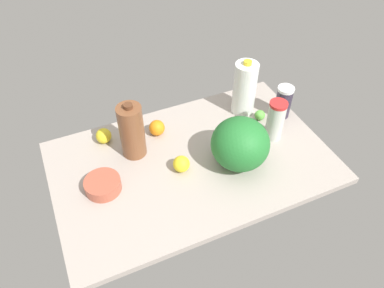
{
  "coord_description": "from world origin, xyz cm",
  "views": [
    {
      "loc": [
        45.21,
        102.06,
        123.65
      ],
      "look_at": [
        0.0,
        0.0,
        13.0
      ],
      "focal_mm": 35.0,
      "sensor_mm": 36.0,
      "label": 1
    }
  ],
  "objects_px": {
    "mixing_bowl": "(103,184)",
    "lime_loose": "(260,115)",
    "orange_by_jug": "(157,128)",
    "tumbler_cup": "(275,120)",
    "watermelon": "(240,144)",
    "lemon_near_front": "(181,164)",
    "shaker_bottle": "(283,102)",
    "chocolate_milk_jug": "(132,131)",
    "milk_jug": "(245,88)",
    "lemon_far_back": "(104,136)"
  },
  "relations": [
    {
      "from": "mixing_bowl",
      "to": "lemon_far_back",
      "type": "distance_m",
      "value": 0.28
    },
    {
      "from": "shaker_bottle",
      "to": "orange_by_jug",
      "type": "bearing_deg",
      "value": -11.17
    },
    {
      "from": "mixing_bowl",
      "to": "milk_jug",
      "type": "relative_size",
      "value": 0.51
    },
    {
      "from": "chocolate_milk_jug",
      "to": "milk_jug",
      "type": "relative_size",
      "value": 0.95
    },
    {
      "from": "shaker_bottle",
      "to": "orange_by_jug",
      "type": "xyz_separation_m",
      "value": [
        0.61,
        -0.12,
        -0.05
      ]
    },
    {
      "from": "shaker_bottle",
      "to": "lime_loose",
      "type": "relative_size",
      "value": 3.25
    },
    {
      "from": "lime_loose",
      "to": "shaker_bottle",
      "type": "bearing_deg",
      "value": 172.36
    },
    {
      "from": "orange_by_jug",
      "to": "lemon_near_front",
      "type": "bearing_deg",
      "value": 93.78
    },
    {
      "from": "mixing_bowl",
      "to": "milk_jug",
      "type": "xyz_separation_m",
      "value": [
        -0.76,
        -0.21,
        0.11
      ]
    },
    {
      "from": "tumbler_cup",
      "to": "milk_jug",
      "type": "bearing_deg",
      "value": -81.11
    },
    {
      "from": "milk_jug",
      "to": "orange_by_jug",
      "type": "bearing_deg",
      "value": -1.31
    },
    {
      "from": "mixing_bowl",
      "to": "chocolate_milk_jug",
      "type": "relative_size",
      "value": 0.54
    },
    {
      "from": "lemon_far_back",
      "to": "orange_by_jug",
      "type": "bearing_deg",
      "value": 168.4
    },
    {
      "from": "watermelon",
      "to": "tumbler_cup",
      "type": "height_order",
      "value": "watermelon"
    },
    {
      "from": "tumbler_cup",
      "to": "milk_jug",
      "type": "distance_m",
      "value": 0.23
    },
    {
      "from": "chocolate_milk_jug",
      "to": "lemon_far_back",
      "type": "relative_size",
      "value": 3.86
    },
    {
      "from": "milk_jug",
      "to": "orange_by_jug",
      "type": "height_order",
      "value": "milk_jug"
    },
    {
      "from": "lime_loose",
      "to": "lemon_far_back",
      "type": "height_order",
      "value": "lemon_far_back"
    },
    {
      "from": "chocolate_milk_jug",
      "to": "lemon_near_front",
      "type": "xyz_separation_m",
      "value": [
        -0.15,
        0.18,
        -0.09
      ]
    },
    {
      "from": "watermelon",
      "to": "lemon_far_back",
      "type": "bearing_deg",
      "value": -35.98
    },
    {
      "from": "watermelon",
      "to": "lemon_near_front",
      "type": "xyz_separation_m",
      "value": [
        0.24,
        -0.06,
        -0.08
      ]
    },
    {
      "from": "tumbler_cup",
      "to": "lime_loose",
      "type": "xyz_separation_m",
      "value": [
        -0.01,
        -0.13,
        -0.07
      ]
    },
    {
      "from": "milk_jug",
      "to": "tumbler_cup",
      "type": "bearing_deg",
      "value": 98.89
    },
    {
      "from": "shaker_bottle",
      "to": "mixing_bowl",
      "type": "distance_m",
      "value": 0.93
    },
    {
      "from": "watermelon",
      "to": "orange_by_jug",
      "type": "distance_m",
      "value": 0.41
    },
    {
      "from": "shaker_bottle",
      "to": "lemon_far_back",
      "type": "xyz_separation_m",
      "value": [
        0.85,
        -0.17,
        -0.05
      ]
    },
    {
      "from": "lime_loose",
      "to": "lemon_near_front",
      "type": "xyz_separation_m",
      "value": [
        0.48,
        0.15,
        0.01
      ]
    },
    {
      "from": "chocolate_milk_jug",
      "to": "tumbler_cup",
      "type": "bearing_deg",
      "value": 165.35
    },
    {
      "from": "lemon_near_front",
      "to": "shaker_bottle",
      "type": "bearing_deg",
      "value": -167.21
    },
    {
      "from": "tumbler_cup",
      "to": "orange_by_jug",
      "type": "relative_size",
      "value": 2.69
    },
    {
      "from": "mixing_bowl",
      "to": "chocolate_milk_jug",
      "type": "distance_m",
      "value": 0.25
    },
    {
      "from": "mixing_bowl",
      "to": "tumbler_cup",
      "type": "bearing_deg",
      "value": 178.78
    },
    {
      "from": "chocolate_milk_jug",
      "to": "mixing_bowl",
      "type": "bearing_deg",
      "value": 38.68
    },
    {
      "from": "lime_loose",
      "to": "chocolate_milk_jug",
      "type": "bearing_deg",
      "value": -2.84
    },
    {
      "from": "chocolate_milk_jug",
      "to": "orange_by_jug",
      "type": "distance_m",
      "value": 0.18
    },
    {
      "from": "lime_loose",
      "to": "orange_by_jug",
      "type": "xyz_separation_m",
      "value": [
        0.49,
        -0.1,
        0.01
      ]
    },
    {
      "from": "mixing_bowl",
      "to": "lime_loose",
      "type": "relative_size",
      "value": 2.91
    },
    {
      "from": "lime_loose",
      "to": "lemon_far_back",
      "type": "xyz_separation_m",
      "value": [
        0.73,
        -0.15,
        0.01
      ]
    },
    {
      "from": "shaker_bottle",
      "to": "lemon_near_front",
      "type": "bearing_deg",
      "value": 12.79
    },
    {
      "from": "mixing_bowl",
      "to": "lemon_far_back",
      "type": "xyz_separation_m",
      "value": [
        -0.07,
        -0.27,
        0.01
      ]
    },
    {
      "from": "lemon_far_back",
      "to": "lime_loose",
      "type": "bearing_deg",
      "value": 168.15
    },
    {
      "from": "chocolate_milk_jug",
      "to": "orange_by_jug",
      "type": "height_order",
      "value": "chocolate_milk_jug"
    },
    {
      "from": "watermelon",
      "to": "tumbler_cup",
      "type": "distance_m",
      "value": 0.24
    },
    {
      "from": "orange_by_jug",
      "to": "lemon_far_back",
      "type": "xyz_separation_m",
      "value": [
        0.24,
        -0.05,
        -0.0
      ]
    },
    {
      "from": "lemon_near_front",
      "to": "orange_by_jug",
      "type": "height_order",
      "value": "orange_by_jug"
    },
    {
      "from": "mixing_bowl",
      "to": "orange_by_jug",
      "type": "bearing_deg",
      "value": -145.21
    },
    {
      "from": "lime_loose",
      "to": "orange_by_jug",
      "type": "relative_size",
      "value": 0.69
    },
    {
      "from": "shaker_bottle",
      "to": "lemon_far_back",
      "type": "bearing_deg",
      "value": -11.29
    },
    {
      "from": "mixing_bowl",
      "to": "lime_loose",
      "type": "height_order",
      "value": "same"
    },
    {
      "from": "watermelon",
      "to": "tumbler_cup",
      "type": "relative_size",
      "value": 1.24
    }
  ]
}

